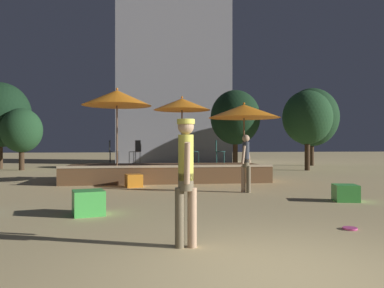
% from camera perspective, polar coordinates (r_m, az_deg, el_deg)
% --- Properties ---
extents(ground_plane, '(120.00, 120.00, 0.00)m').
position_cam_1_polar(ground_plane, '(4.37, 14.15, -19.19)').
color(ground_plane, tan).
extents(wooden_deck, '(7.62, 3.19, 0.68)m').
position_cam_1_polar(wooden_deck, '(14.81, -4.00, -4.37)').
color(wooden_deck, brown).
rests_on(wooden_deck, ground).
extents(patio_umbrella_0, '(2.67, 2.67, 2.98)m').
position_cam_1_polar(patio_umbrella_0, '(14.12, 7.93, 4.96)').
color(patio_umbrella_0, brown).
rests_on(patio_umbrella_0, ground).
extents(patio_umbrella_1, '(2.40, 2.40, 3.39)m').
position_cam_1_polar(patio_umbrella_1, '(13.37, -11.36, 6.89)').
color(patio_umbrella_1, brown).
rests_on(patio_umbrella_1, ground).
extents(patio_umbrella_2, '(2.05, 2.05, 3.16)m').
position_cam_1_polar(patio_umbrella_2, '(13.59, -1.54, 6.05)').
color(patio_umbrella_2, brown).
rests_on(patio_umbrella_2, ground).
extents(cube_seat_0, '(0.68, 0.68, 0.42)m').
position_cam_1_polar(cube_seat_0, '(10.19, 22.36, -6.91)').
color(cube_seat_0, '#4CC651').
rests_on(cube_seat_0, ground).
extents(cube_seat_1, '(0.73, 0.73, 0.50)m').
position_cam_1_polar(cube_seat_1, '(7.93, -15.50, -8.60)').
color(cube_seat_1, '#4CC651').
rests_on(cube_seat_1, ground).
extents(cube_seat_3, '(0.62, 0.62, 0.43)m').
position_cam_1_polar(cube_seat_3, '(12.64, -8.86, -5.54)').
color(cube_seat_3, orange).
rests_on(cube_seat_3, ground).
extents(person_0, '(0.43, 0.47, 1.71)m').
position_cam_1_polar(person_0, '(11.18, 8.21, -2.62)').
color(person_0, tan).
rests_on(person_0, ground).
extents(person_1, '(0.30, 0.51, 1.79)m').
position_cam_1_polar(person_1, '(5.20, -0.95, -4.55)').
color(person_1, '#72664C').
rests_on(person_1, ground).
extents(bistro_chair_0, '(0.43, 0.42, 0.90)m').
position_cam_1_polar(bistro_chair_0, '(14.93, 3.99, -0.79)').
color(bistro_chair_0, '#1E4C47').
rests_on(bistro_chair_0, wooden_deck).
extents(bistro_chair_1, '(0.41, 0.41, 0.90)m').
position_cam_1_polar(bistro_chair_1, '(15.61, -12.15, -0.76)').
color(bistro_chair_1, '#2D3338').
rests_on(bistro_chair_1, wooden_deck).
extents(bistro_chair_2, '(0.48, 0.48, 0.90)m').
position_cam_1_polar(bistro_chair_2, '(14.83, -8.45, -0.80)').
color(bistro_chair_2, '#2D3338').
rests_on(bistro_chair_2, wooden_deck).
extents(bistro_chair_3, '(0.46, 0.46, 0.90)m').
position_cam_1_polar(bistro_chair_3, '(14.76, -0.10, -0.80)').
color(bistro_chair_3, '#1E4C47').
rests_on(bistro_chair_3, wooden_deck).
extents(frisbee_disc, '(0.24, 0.24, 0.03)m').
position_cam_1_polar(frisbee_disc, '(6.95, 22.92, -11.75)').
color(frisbee_disc, '#E54C99').
rests_on(frisbee_disc, ground).
extents(background_tree_0, '(2.75, 2.75, 4.42)m').
position_cam_1_polar(background_tree_0, '(20.92, 6.60, 4.02)').
color(background_tree_0, '#3D2B1C').
rests_on(background_tree_0, ground).
extents(background_tree_1, '(3.39, 3.39, 4.97)m').
position_cam_1_polar(background_tree_1, '(24.19, -27.20, 3.97)').
color(background_tree_1, '#3D2B1C').
rests_on(background_tree_1, ground).
extents(background_tree_2, '(2.65, 2.65, 4.33)m').
position_cam_1_polar(background_tree_2, '(21.22, 17.16, 3.87)').
color(background_tree_2, '#3D2B1C').
rests_on(background_tree_2, ground).
extents(background_tree_3, '(2.19, 2.19, 3.38)m').
position_cam_1_polar(background_tree_3, '(22.40, -24.53, 1.88)').
color(background_tree_3, '#3D2B1C').
rests_on(background_tree_3, ground).
extents(background_tree_4, '(3.48, 3.48, 5.11)m').
position_cam_1_polar(background_tree_4, '(25.97, 17.78, 3.90)').
color(background_tree_4, '#3D2B1C').
rests_on(background_tree_4, ground).
extents(distant_building, '(8.31, 4.62, 13.76)m').
position_cam_1_polar(distant_building, '(29.25, -3.02, 10.75)').
color(distant_building, gray).
rests_on(distant_building, ground).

